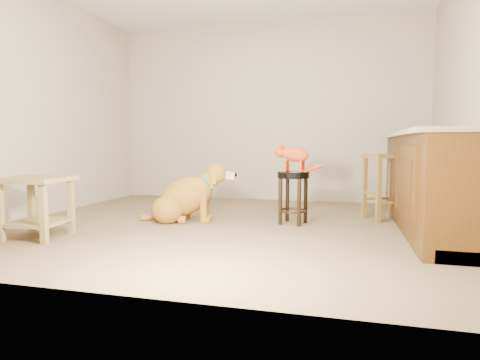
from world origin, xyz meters
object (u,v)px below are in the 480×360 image
(tabby_kitten, at_px, (293,155))
(wood_stool, at_px, (385,186))
(side_table, at_px, (37,198))
(padded_stool, at_px, (293,187))
(golden_retriever, at_px, (185,198))

(tabby_kitten, bearing_deg, wood_stool, 40.03)
(wood_stool, height_order, side_table, wood_stool)
(padded_stool, relative_size, wood_stool, 0.76)
(padded_stool, height_order, wood_stool, wood_stool)
(padded_stool, bearing_deg, tabby_kitten, 161.07)
(side_table, relative_size, tabby_kitten, 1.12)
(side_table, height_order, tabby_kitten, tabby_kitten)
(padded_stool, distance_m, golden_retriever, 1.15)
(padded_stool, relative_size, side_table, 0.96)
(tabby_kitten, bearing_deg, side_table, -136.83)
(wood_stool, relative_size, tabby_kitten, 1.42)
(wood_stool, bearing_deg, side_table, -151.00)
(wood_stool, xyz_separation_m, tabby_kitten, (-0.95, -0.48, 0.34))
(padded_stool, bearing_deg, golden_retriever, -172.34)
(side_table, xyz_separation_m, golden_retriever, (0.96, 1.04, -0.10))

